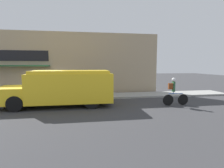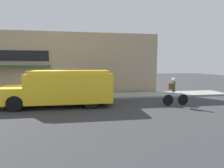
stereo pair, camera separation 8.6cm
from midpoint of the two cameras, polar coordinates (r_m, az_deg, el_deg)
ground_plane at (r=12.52m, az=-20.95°, el=-5.27°), size 70.00×70.00×0.00m
sidewalk at (r=13.51m, az=-20.05°, el=-4.14°), size 28.00×2.08×0.12m
storefront at (r=14.75m, az=-19.62°, el=6.29°), size 17.80×1.02×5.02m
school_bus at (r=10.64m, az=-15.49°, el=-1.10°), size 6.38×2.74×2.09m
cyclist at (r=11.01m, az=19.80°, el=-2.42°), size 1.62×0.23×1.66m
trash_bin at (r=13.69m, az=-24.23°, el=-2.05°), size 0.59×0.59×0.88m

